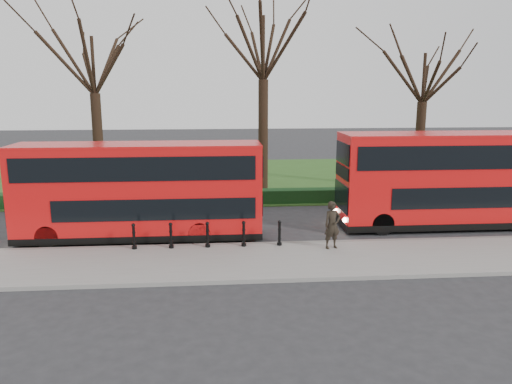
{
  "coord_description": "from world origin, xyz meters",
  "views": [
    {
      "loc": [
        -0.97,
        -20.7,
        6.44
      ],
      "look_at": [
        0.78,
        0.5,
        2.0
      ],
      "focal_mm": 35.0,
      "sensor_mm": 36.0,
      "label": 1
    }
  ],
  "objects": [
    {
      "name": "yellow_line_outer",
      "position": [
        0.0,
        -0.7,
        0.01
      ],
      "size": [
        60.0,
        0.1,
        0.01
      ],
      "primitive_type": "cube",
      "color": "yellow",
      "rests_on": "ground"
    },
    {
      "name": "tree_mid",
      "position": [
        2.0,
        10.0,
        9.2
      ],
      "size": [
        8.09,
        8.09,
        12.64
      ],
      "color": "black",
      "rests_on": "ground"
    },
    {
      "name": "pedestrian",
      "position": [
        3.63,
        -1.89,
        1.11
      ],
      "size": [
        0.8,
        0.64,
        1.91
      ],
      "primitive_type": "imported",
      "rotation": [
        0.0,
        0.0,
        0.29
      ],
      "color": "black",
      "rests_on": "pavement"
    },
    {
      "name": "ground",
      "position": [
        0.0,
        0.0,
        0.0
      ],
      "size": [
        120.0,
        120.0,
        0.0
      ],
      "primitive_type": "plane",
      "color": "#28282B",
      "rests_on": "ground"
    },
    {
      "name": "tree_right",
      "position": [
        12.0,
        10.0,
        7.4
      ],
      "size": [
        6.52,
        6.52,
        10.19
      ],
      "color": "black",
      "rests_on": "ground"
    },
    {
      "name": "yellow_line_inner",
      "position": [
        0.0,
        -0.5,
        0.01
      ],
      "size": [
        60.0,
        0.1,
        0.01
      ],
      "primitive_type": "cube",
      "color": "yellow",
      "rests_on": "ground"
    },
    {
      "name": "tree_left",
      "position": [
        -8.0,
        10.0,
        8.12
      ],
      "size": [
        7.15,
        7.15,
        11.17
      ],
      "color": "black",
      "rests_on": "ground"
    },
    {
      "name": "hedge",
      "position": [
        0.0,
        6.8,
        0.4
      ],
      "size": [
        60.0,
        0.9,
        0.8
      ],
      "primitive_type": "cube",
      "color": "black",
      "rests_on": "ground"
    },
    {
      "name": "kerb",
      "position": [
        0.0,
        -1.0,
        0.07
      ],
      "size": [
        60.0,
        0.25,
        0.16
      ],
      "primitive_type": "cube",
      "color": "slate",
      "rests_on": "ground"
    },
    {
      "name": "bollard_row",
      "position": [
        -1.33,
        -1.35,
        0.65
      ],
      "size": [
        5.98,
        0.15,
        1.0
      ],
      "color": "black",
      "rests_on": "pavement"
    },
    {
      "name": "bus_rear",
      "position": [
        10.33,
        1.34,
        2.23
      ],
      "size": [
        11.11,
        2.55,
        4.42
      ],
      "color": "red",
      "rests_on": "ground"
    },
    {
      "name": "pavement",
      "position": [
        0.0,
        -3.0,
        0.07
      ],
      "size": [
        60.0,
        4.0,
        0.15
      ],
      "primitive_type": "cube",
      "color": "gray",
      "rests_on": "ground"
    },
    {
      "name": "bus_lead",
      "position": [
        -4.23,
        0.57,
        2.09
      ],
      "size": [
        10.41,
        2.39,
        4.14
      ],
      "color": "red",
      "rests_on": "ground"
    },
    {
      "name": "grass_verge",
      "position": [
        0.0,
        15.0,
        0.03
      ],
      "size": [
        60.0,
        18.0,
        0.06
      ],
      "primitive_type": "cube",
      "color": "#2B4E1A",
      "rests_on": "ground"
    }
  ]
}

